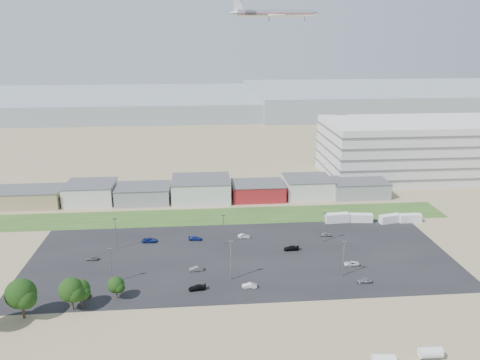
{
  "coord_description": "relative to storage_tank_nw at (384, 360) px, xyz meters",
  "views": [
    {
      "loc": [
        -5.98,
        -101.27,
        60.35
      ],
      "look_at": [
        4.82,
        22.0,
        22.38
      ],
      "focal_mm": 35.0,
      "sensor_mm": 36.0,
      "label": 1
    }
  ],
  "objects": [
    {
      "name": "parked_car_11",
      "position": [
        -20.9,
        61.63,
        -0.69
      ],
      "size": [
        3.83,
        1.42,
        1.25
      ],
      "primitive_type": "imported",
      "rotation": [
        0.0,
        0.0,
        1.6
      ],
      "color": "silver",
      "rests_on": "ground"
    },
    {
      "name": "tree_right",
      "position": [
        -62.55,
        26.17,
        2.56
      ],
      "size": [
        5.17,
        5.17,
        7.75
      ],
      "primitive_type": null,
      "color": "black",
      "rests_on": "ground"
    },
    {
      "name": "parked_car_10",
      "position": [
        -63.56,
        30.25,
        -0.65
      ],
      "size": [
        4.67,
        2.2,
        1.32
      ],
      "primitive_type": "imported",
      "rotation": [
        0.0,
        0.0,
        1.49
      ],
      "color": "maroon",
      "rests_on": "ground"
    },
    {
      "name": "storage_tank_nw",
      "position": [
        0.0,
        0.0,
        0.0
      ],
      "size": [
        4.61,
        2.71,
        2.63
      ],
      "primitive_type": null,
      "rotation": [
        0.0,
        0.0,
        -0.12
      ],
      "color": "silver",
      "rests_on": "ground"
    },
    {
      "name": "lightpole_back_l",
      "position": [
        -59.38,
        57.33,
        3.49
      ],
      "size": [
        1.13,
        0.47,
        9.6
      ],
      "primitive_type": null,
      "color": "slate",
      "rests_on": "ground"
    },
    {
      "name": "parked_car_4",
      "position": [
        -35.77,
        41.25,
        -0.68
      ],
      "size": [
        3.94,
        1.7,
        1.26
      ],
      "primitive_type": "imported",
      "rotation": [
        0.0,
        0.0,
        -1.47
      ],
      "color": "#595B5E",
      "rests_on": "ground"
    },
    {
      "name": "tree_near",
      "position": [
        -54.81,
        29.02,
        1.91
      ],
      "size": [
        4.29,
        4.29,
        6.44
      ],
      "primitive_type": null,
      "color": "black",
      "rests_on": "ground"
    },
    {
      "name": "lightpole_front_l",
      "position": [
        -57.23,
        36.88,
        3.46
      ],
      "size": [
        1.12,
        0.47,
        9.54
      ],
      "primitive_type": null,
      "color": "slate",
      "rests_on": "ground"
    },
    {
      "name": "parked_car_8",
      "position": [
        5.03,
        60.66,
        -0.73
      ],
      "size": [
        3.53,
        1.74,
        1.16
      ],
      "primitive_type": "imported",
      "rotation": [
        0.0,
        0.0,
        1.46
      ],
      "color": "#A5A5AA",
      "rests_on": "ground"
    },
    {
      "name": "box_trailer_b",
      "position": [
        20.14,
        71.46,
        0.09
      ],
      "size": [
        7.74,
        3.24,
        2.82
      ],
      "primitive_type": null,
      "rotation": [
        0.0,
        0.0,
        -0.12
      ],
      "color": "silver",
      "rests_on": "ground"
    },
    {
      "name": "parked_car_6",
      "position": [
        -36.13,
        61.28,
        -0.7
      ],
      "size": [
        4.4,
        2.26,
        1.22
      ],
      "primitive_type": "imported",
      "rotation": [
        0.0,
        0.0,
        1.44
      ],
      "color": "navy",
      "rests_on": "ground"
    },
    {
      "name": "tree_mid",
      "position": [
        -64.13,
        24.96,
        3.2
      ],
      "size": [
        6.01,
        6.01,
        9.02
      ],
      "primitive_type": null,
      "color": "black",
      "rests_on": "ground"
    },
    {
      "name": "box_trailer_a",
      "position": [
        11.8,
        71.88,
        0.23
      ],
      "size": [
        8.4,
        3.16,
        3.09
      ],
      "primitive_type": null,
      "rotation": [
        0.0,
        0.0,
        0.07
      ],
      "color": "silver",
      "rests_on": "ground"
    },
    {
      "name": "box_trailer_c",
      "position": [
        29.63,
        69.96,
        0.08
      ],
      "size": [
        7.73,
        3.87,
        2.78
      ],
      "primitive_type": null,
      "rotation": [
        0.0,
        0.0,
        0.22
      ],
      "color": "silver",
      "rests_on": "ground"
    },
    {
      "name": "parking_lot",
      "position": [
        -22.94,
        48.73,
        -1.31
      ],
      "size": [
        120.0,
        50.0,
        0.01
      ],
      "primitive_type": "cube",
      "color": "black",
      "rests_on": "ground"
    },
    {
      "name": "parked_car_0",
      "position": [
        6.84,
        40.59,
        -0.72
      ],
      "size": [
        4.34,
        2.13,
        1.18
      ],
      "primitive_type": "imported",
      "rotation": [
        0.0,
        0.0,
        -1.61
      ],
      "color": "silver",
      "rests_on": "ground"
    },
    {
      "name": "parked_car_12",
      "position": [
        -7.82,
        51.64,
        -0.67
      ],
      "size": [
        4.5,
        1.91,
        1.29
      ],
      "primitive_type": "imported",
      "rotation": [
        0.0,
        0.0,
        -1.55
      ],
      "color": "black",
      "rests_on": "ground"
    },
    {
      "name": "parked_car_3",
      "position": [
        -35.52,
        31.29,
        -0.69
      ],
      "size": [
        4.51,
        2.29,
        1.25
      ],
      "primitive_type": "imported",
      "rotation": [
        0.0,
        0.0,
        -1.44
      ],
      "color": "black",
      "rests_on": "ground"
    },
    {
      "name": "lightpole_back_r",
      "position": [
        3.21,
        56.74,
        3.41
      ],
      "size": [
        1.11,
        0.46,
        9.44
      ],
      "primitive_type": null,
      "color": "slate",
      "rests_on": "ground"
    },
    {
      "name": "tree_left",
      "position": [
        -74.19,
        22.45,
        4.07
      ],
      "size": [
        7.18,
        7.18,
        10.77
      ],
      "primitive_type": null,
      "color": "black",
      "rests_on": "ground"
    },
    {
      "name": "lightpole_back_m",
      "position": [
        -27.53,
        57.57,
        3.46
      ],
      "size": [
        1.12,
        0.47,
        9.55
      ],
      "primitive_type": null,
      "color": "slate",
      "rests_on": "ground"
    },
    {
      "name": "parking_garage",
      "position": [
        62.06,
        123.73,
        11.19
      ],
      "size": [
        80.0,
        40.0,
        25.0
      ],
      "primitive_type": "cube",
      "color": "silver",
      "rests_on": "ground"
    },
    {
      "name": "storage_tank_ne",
      "position": [
        9.92,
        1.27,
        0.0
      ],
      "size": [
        4.42,
        2.25,
        2.63
      ],
      "primitive_type": null,
      "rotation": [
        0.0,
        0.0,
        -0.01
      ],
      "color": "silver",
      "rests_on": "ground"
    },
    {
      "name": "hills_backdrop",
      "position": [
        12.06,
        343.73,
        3.19
      ],
      "size": [
        700.0,
        200.0,
        9.0
      ],
      "primitive_type": null,
      "color": "gray",
      "rests_on": "ground"
    },
    {
      "name": "ground",
      "position": [
        -27.94,
        28.73,
        -1.31
      ],
      "size": [
        700.0,
        700.0,
        0.0
      ],
      "primitive_type": "plane",
      "color": "#847454",
      "rests_on": "ground"
    },
    {
      "name": "grass_strip",
      "position": [
        -27.94,
        80.73,
        -1.3
      ],
      "size": [
        160.0,
        16.0,
        0.02
      ],
      "primitive_type": "cube",
      "color": "#2E501E",
      "rests_on": "ground"
    },
    {
      "name": "lightpole_front_r",
      "position": [
        2.6,
        35.18,
        3.6
      ],
      "size": [
        1.16,
        0.48,
        9.82
      ],
      "primitive_type": null,
      "color": "slate",
      "rests_on": "ground"
    },
    {
      "name": "parked_car_2",
      "position": [
        7.1,
        31.1,
        -0.67
      ],
      "size": [
        3.82,
        1.61,
        1.29
      ],
      "primitive_type": "imported",
      "rotation": [
        0.0,
        0.0,
        -1.59
      ],
      "color": "#A5A5AA",
      "rests_on": "ground"
    },
    {
      "name": "lightpole_front_m",
      "position": [
        -26.78,
        35.88,
        4.08
      ],
      "size": [
        1.27,
        0.53,
        10.78
      ],
      "primitive_type": null,
      "color": "slate",
      "rests_on": "ground"
    },
    {
      "name": "parked_car_13",
      "position": [
        -22.46,
        31.17,
        -0.69
      ],
      "size": [
        3.85,
        1.56,
        1.24
      ],
      "primitive_type": "imported",
      "rotation": [
        0.0,
        0.0,
        -1.64
      ],
      "color": "silver",
      "rests_on": "ground"
    },
    {
      "name": "box_trailer_d",
      "position": [
        36.68,
        69.88,
        0.08
      ],
      "size": [
        7.45,
        2.34,
        2.79
      ],
      "primitive_type": null,
      "rotation": [
        0.0,
        0.0,
        -0.0
      ],
      "color": "silver",
      "rests_on": "ground"
    },
    {
      "name": "airliner",
      "position": [
        -0.48,
        136.59,
        68.69
      ],
      "size": [
        41.38,
        29.09,
        11.9
      ],
      "primitive_type": null,
      "rotation": [
        0.0,
        0.0,
        0.04
      ],
      "color": "silver"
    },
    {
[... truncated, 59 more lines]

